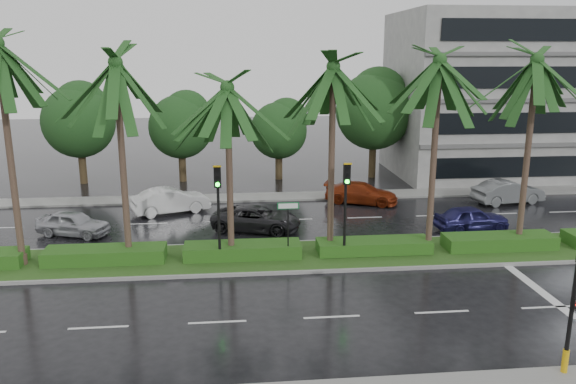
{
  "coord_description": "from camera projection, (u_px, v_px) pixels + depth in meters",
  "views": [
    {
      "loc": [
        -3.31,
        -22.86,
        9.0
      ],
      "look_at": [
        -0.9,
        1.5,
        2.96
      ],
      "focal_mm": 35.0,
      "sensor_mm": 36.0,
      "label": 1
    }
  ],
  "objects": [
    {
      "name": "car_silver",
      "position": [
        73.0,
        223.0,
        28.47
      ],
      "size": [
        2.64,
        4.01,
        1.27
      ],
      "primitive_type": "imported",
      "rotation": [
        0.0,
        0.0,
        1.23
      ],
      "color": "#A7A9AF",
      "rests_on": "ground"
    },
    {
      "name": "median",
      "position": [
        309.0,
        256.0,
        25.5
      ],
      "size": [
        36.0,
        4.0,
        0.15
      ],
      "color": "gray",
      "rests_on": "ground"
    },
    {
      "name": "car_grey",
      "position": [
        508.0,
        192.0,
        34.55
      ],
      "size": [
        2.29,
        4.6,
        1.45
      ],
      "primitive_type": "imported",
      "rotation": [
        0.0,
        0.0,
        1.75
      ],
      "color": "slate",
      "rests_on": "ground"
    },
    {
      "name": "street_sign",
      "position": [
        288.0,
        216.0,
        24.42
      ],
      "size": [
        0.95,
        0.09,
        2.6
      ],
      "color": "black",
      "rests_on": "median"
    },
    {
      "name": "car_blue",
      "position": [
        471.0,
        218.0,
        29.28
      ],
      "size": [
        1.97,
        3.99,
        1.31
      ],
      "primitive_type": "imported",
      "rotation": [
        0.0,
        0.0,
        1.68
      ],
      "color": "navy",
      "rests_on": "ground"
    },
    {
      "name": "bg_trees",
      "position": [
        304.0,
        114.0,
        40.58
      ],
      "size": [
        33.27,
        5.63,
        8.13
      ],
      "color": "#392B1A",
      "rests_on": "ground"
    },
    {
      "name": "lane_markings",
      "position": [
        382.0,
        266.0,
        24.43
      ],
      "size": [
        34.0,
        13.06,
        0.01
      ],
      "color": "silver",
      "rests_on": "ground"
    },
    {
      "name": "far_sidewalk",
      "position": [
        286.0,
        196.0,
        36.14
      ],
      "size": [
        40.0,
        2.0,
        0.12
      ],
      "primitive_type": "cube",
      "color": "slate",
      "rests_on": "ground"
    },
    {
      "name": "ground",
      "position": [
        312.0,
        265.0,
        24.56
      ],
      "size": [
        120.0,
        120.0,
        0.0
      ],
      "primitive_type": "plane",
      "color": "black",
      "rests_on": "ground"
    },
    {
      "name": "car_white",
      "position": [
        171.0,
        201.0,
        32.48
      ],
      "size": [
        3.02,
        4.69,
        1.46
      ],
      "primitive_type": "imported",
      "rotation": [
        0.0,
        0.0,
        1.93
      ],
      "color": "silver",
      "rests_on": "ground"
    },
    {
      "name": "car_darkgrey",
      "position": [
        256.0,
        219.0,
        29.26
      ],
      "size": [
        3.37,
        5.04,
        1.28
      ],
      "primitive_type": "imported",
      "rotation": [
        0.0,
        0.0,
        1.28
      ],
      "color": "black",
      "rests_on": "ground"
    },
    {
      "name": "car_red",
      "position": [
        361.0,
        193.0,
        34.62
      ],
      "size": [
        3.38,
        4.82,
        1.3
      ],
      "primitive_type": "imported",
      "rotation": [
        0.0,
        0.0,
        1.18
      ],
      "color": "maroon",
      "rests_on": "ground"
    },
    {
      "name": "signal_median_left",
      "position": [
        218.0,
        200.0,
        23.75
      ],
      "size": [
        0.34,
        0.42,
        4.36
      ],
      "color": "black",
      "rests_on": "median"
    },
    {
      "name": "palm_row",
      "position": [
        281.0,
        80.0,
        23.51
      ],
      "size": [
        26.3,
        4.2,
        10.07
      ],
      "color": "#443227",
      "rests_on": "median"
    },
    {
      "name": "signal_median_right",
      "position": [
        346.0,
        196.0,
        24.27
      ],
      "size": [
        0.34,
        0.42,
        4.36
      ],
      "color": "black",
      "rests_on": "median"
    },
    {
      "name": "hedge",
      "position": [
        309.0,
        248.0,
        25.42
      ],
      "size": [
        35.2,
        1.4,
        0.6
      ],
      "color": "#1A4B15",
      "rests_on": "median"
    },
    {
      "name": "signal_near",
      "position": [
        576.0,
        296.0,
        15.46
      ],
      "size": [
        0.34,
        0.45,
        4.36
      ],
      "color": "black",
      "rests_on": "near_sidewalk"
    },
    {
      "name": "building",
      "position": [
        503.0,
        95.0,
        42.13
      ],
      "size": [
        16.0,
        10.0,
        12.0
      ],
      "primitive_type": "cube",
      "color": "slate",
      "rests_on": "ground"
    }
  ]
}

